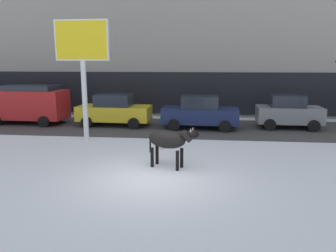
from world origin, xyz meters
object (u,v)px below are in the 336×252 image
Objects in this scene: billboard at (82,48)px; car_red_van at (28,103)px; car_grey_hatchback at (288,112)px; car_navy_sedan at (200,112)px; cow_black at (169,140)px; pedestrian_near_billboard at (60,104)px; car_yellow_sedan at (114,110)px.

car_red_van is (-4.96, 3.80, -3.07)m from billboard.
car_navy_sedan is at bearing -172.94° from car_grey_hatchback.
car_navy_sedan is (1.02, 7.08, -0.09)m from cow_black.
cow_black is 0.54× the size of car_grey_hatchback.
billboard is 3.21× the size of pedestrian_near_billboard.
car_grey_hatchback is at bearing 21.22° from billboard.
car_red_van is 15.26m from car_grey_hatchback.
car_grey_hatchback is at bearing 1.70° from car_yellow_sedan.
car_red_van reaches higher than car_yellow_sedan.
cow_black is 9.72m from car_grey_hatchback.
car_navy_sedan reaches higher than cow_black.
car_red_van is at bearing 179.03° from car_yellow_sedan.
billboard reaches higher than cow_black.
pedestrian_near_billboard is (-4.11, 6.39, -3.43)m from billboard.
cow_black is 1.11× the size of pedestrian_near_billboard.
cow_black is at bearing -127.69° from car_grey_hatchback.
pedestrian_near_billboard is at bearing 170.59° from car_grey_hatchback.
car_yellow_sedan is (0.38, 3.70, -3.41)m from billboard.
billboard is 5.05m from car_yellow_sedan.
car_yellow_sedan is (5.34, -0.09, -0.33)m from car_red_van.
car_grey_hatchback is (10.30, 4.00, -3.39)m from billboard.
car_grey_hatchback reaches higher than pedestrian_near_billboard.
car_grey_hatchback is at bearing 7.06° from car_navy_sedan.
billboard reaches higher than car_yellow_sedan.
car_grey_hatchback reaches higher than cow_black.
billboard is 1.31× the size of car_navy_sedan.
car_red_van is 2.69× the size of pedestrian_near_billboard.
billboard is 6.96m from car_red_van.
car_grey_hatchback is 14.61m from pedestrian_near_billboard.
car_navy_sedan is at bearing -17.55° from pedestrian_near_billboard.
car_navy_sedan is at bearing 81.83° from cow_black.
cow_black is 0.41× the size of car_red_van.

